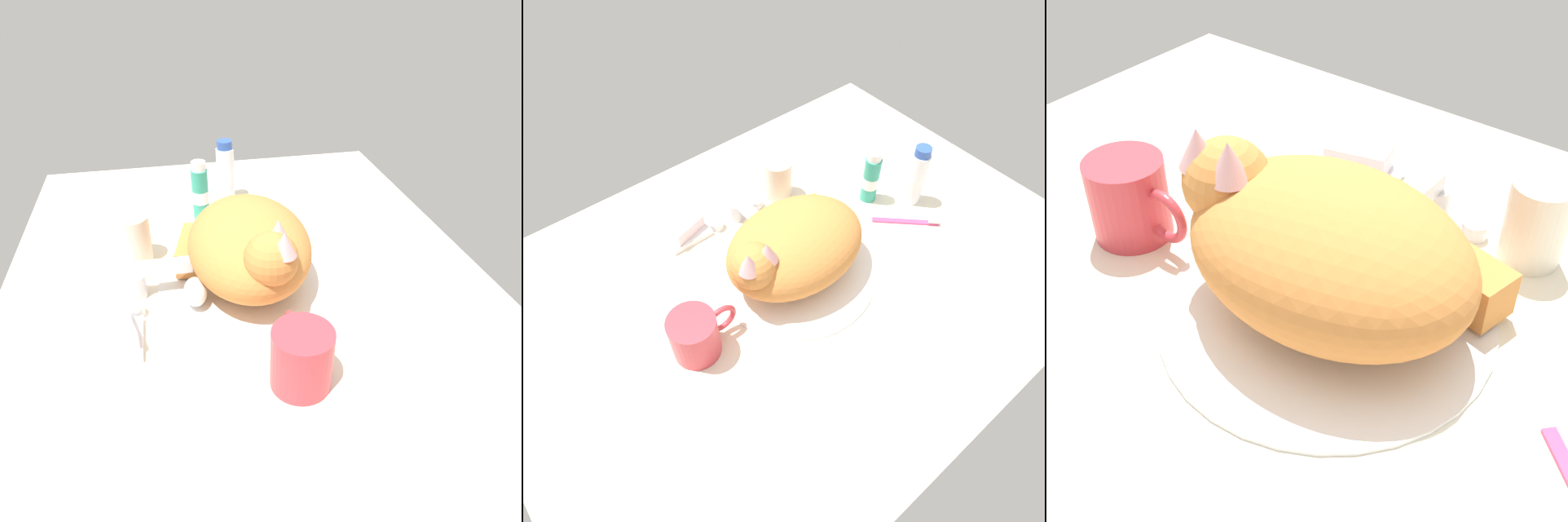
{
  "view_description": "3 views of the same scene",
  "coord_description": "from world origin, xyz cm",
  "views": [
    {
      "loc": [
        -65.75,
        11.53,
        48.46
      ],
      "look_at": [
        -2.63,
        -1.42,
        5.9
      ],
      "focal_mm": 33.22,
      "sensor_mm": 36.0,
      "label": 1
    },
    {
      "loc": [
        -37.12,
        -42.27,
        72.19
      ],
      "look_at": [
        -2.02,
        0.77,
        3.96
      ],
      "focal_mm": 32.95,
      "sensor_mm": 36.0,
      "label": 2
    },
    {
      "loc": [
        27.21,
        -37.91,
        44.99
      ],
      "look_at": [
        -2.75,
        0.5,
        4.64
      ],
      "focal_mm": 48.47,
      "sensor_mm": 36.0,
      "label": 3
    }
  ],
  "objects": [
    {
      "name": "ground_plane",
      "position": [
        0.0,
        0.0,
        -1.5
      ],
      "size": [
        110.0,
        82.5,
        3.0
      ],
      "primitive_type": "cube",
      "color": "silver"
    },
    {
      "name": "sink_basin",
      "position": [
        0.0,
        0.0,
        0.41
      ],
      "size": [
        30.8,
        30.8,
        0.83
      ],
      "primitive_type": "cylinder",
      "color": "white",
      "rests_on": "ground_plane"
    },
    {
      "name": "faucet",
      "position": [
        0.0,
        17.34,
        2.75
      ],
      "size": [
        12.92,
        11.23,
        6.11
      ],
      "color": "silver",
      "rests_on": "ground_plane"
    },
    {
      "name": "cat",
      "position": [
        -0.71,
        0.22,
        7.6
      ],
      "size": [
        27.87,
        22.32,
        15.49
      ],
      "color": "#D17F3D",
      "rests_on": "sink_basin"
    },
    {
      "name": "coffee_mug",
      "position": [
        -23.13,
        -2.47,
        4.34
      ],
      "size": [
        12.21,
        8.07,
        8.69
      ],
      "color": "#C63842",
      "rests_on": "ground_plane"
    },
    {
      "name": "rinse_cup",
      "position": [
        11.0,
        18.89,
        4.45
      ],
      "size": [
        6.1,
        6.1,
        8.91
      ],
      "color": "silver",
      "rests_on": "ground_plane"
    },
    {
      "name": "soap_dish",
      "position": [
        -11.19,
        20.97,
        0.6
      ],
      "size": [
        9.0,
        6.4,
        1.2
      ],
      "primitive_type": "cube",
      "color": "white",
      "rests_on": "ground_plane"
    },
    {
      "name": "soap_bar",
      "position": [
        -11.19,
        20.97,
        2.59
      ],
      "size": [
        8.08,
        5.83,
        2.79
      ],
      "primitive_type": "cube",
      "rotation": [
        0.0,
        0.0,
        0.26
      ],
      "color": "silver",
      "rests_on": "soap_dish"
    },
    {
      "name": "toothpaste_bottle",
      "position": [
        25.38,
        5.56,
        5.7
      ],
      "size": [
        3.49,
        3.49,
        12.29
      ],
      "color": "teal",
      "rests_on": "ground_plane"
    },
    {
      "name": "mouthwash_bottle",
      "position": [
        32.21,
        -0.7,
        6.43
      ],
      "size": [
        3.91,
        3.91,
        13.79
      ],
      "color": "white",
      "rests_on": "ground_plane"
    },
    {
      "name": "toothbrush",
      "position": [
        26.85,
        -5.24,
        0.53
      ],
      "size": [
        10.77,
        10.39,
        1.6
      ],
      "color": "#D83F72",
      "rests_on": "ground_plane"
    }
  ]
}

